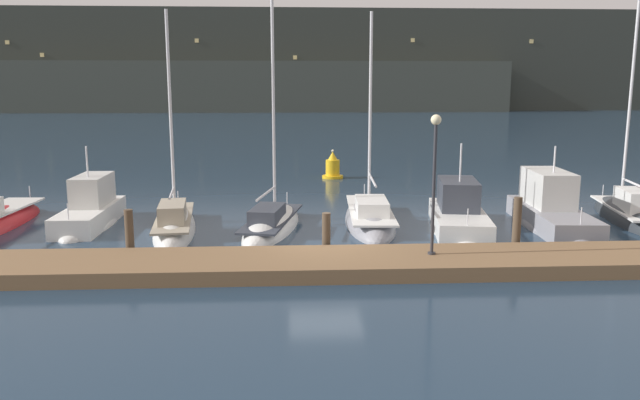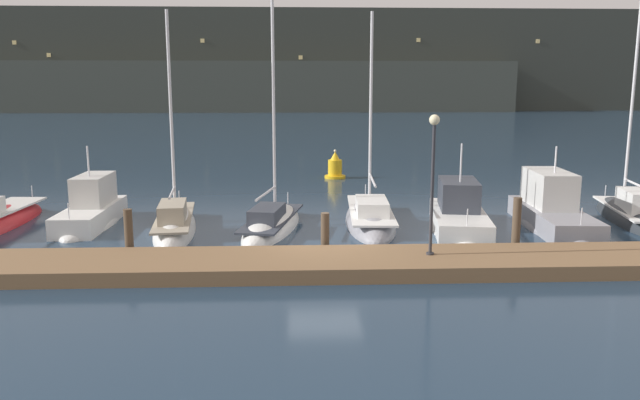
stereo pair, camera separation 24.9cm
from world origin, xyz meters
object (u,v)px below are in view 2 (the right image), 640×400
at_px(sailboat_berth_3, 175,229).
at_px(channel_buoy, 335,168).
at_px(sailboat_berth_4, 272,227).
at_px(sailboat_berth_5, 370,221).
at_px(sailboat_berth_8, 627,217).
at_px(motorboat_berth_2, 92,216).
at_px(dock_lamppost, 433,163).
at_px(motorboat_berth_6, 459,220).
at_px(motorboat_berth_7, 552,218).

height_order(sailboat_berth_3, channel_buoy, sailboat_berth_3).
bearing_deg(channel_buoy, sailboat_berth_4, -104.23).
bearing_deg(sailboat_berth_5, channel_buoy, 92.69).
bearing_deg(sailboat_berth_8, motorboat_berth_2, 179.52).
xyz_separation_m(sailboat_berth_4, dock_lamppost, (5.06, -5.51, 3.20)).
bearing_deg(motorboat_berth_6, sailboat_berth_8, 8.82).
distance_m(sailboat_berth_5, motorboat_berth_6, 3.56).
height_order(sailboat_berth_5, motorboat_berth_6, sailboat_berth_5).
bearing_deg(dock_lamppost, sailboat_berth_8, 33.45).
distance_m(sailboat_berth_3, sailboat_berth_4, 3.76).
bearing_deg(sailboat_berth_3, motorboat_berth_7, 0.01).
height_order(sailboat_berth_4, motorboat_berth_7, sailboat_berth_4).
bearing_deg(sailboat_berth_5, motorboat_berth_2, 178.94).
relative_size(motorboat_berth_7, channel_buoy, 3.95).
relative_size(sailboat_berth_3, motorboat_berth_6, 1.44).
bearing_deg(motorboat_berth_7, sailboat_berth_5, 171.49).
height_order(motorboat_berth_2, sailboat_berth_5, sailboat_berth_5).
bearing_deg(motorboat_berth_7, sailboat_berth_3, -179.99).
xyz_separation_m(motorboat_berth_7, dock_lamppost, (-6.06, -5.34, 2.92)).
relative_size(motorboat_berth_2, channel_buoy, 3.29).
height_order(sailboat_berth_8, channel_buoy, sailboat_berth_8).
xyz_separation_m(sailboat_berth_4, sailboat_berth_5, (4.00, 0.90, -0.00)).
xyz_separation_m(motorboat_berth_6, dock_lamppost, (-2.31, -5.28, 2.94)).
xyz_separation_m(sailboat_berth_5, dock_lamppost, (1.06, -6.41, 3.21)).
bearing_deg(motorboat_berth_7, motorboat_berth_2, 176.04).
distance_m(sailboat_berth_5, motorboat_berth_7, 7.21).
bearing_deg(sailboat_berth_3, dock_lamppost, -31.21).
distance_m(sailboat_berth_5, sailboat_berth_8, 10.79).
xyz_separation_m(motorboat_berth_2, sailboat_berth_4, (7.31, -1.11, -0.27)).
xyz_separation_m(sailboat_berth_3, motorboat_berth_7, (14.87, 0.00, 0.27)).
height_order(sailboat_berth_3, motorboat_berth_6, sailboat_berth_3).
relative_size(sailboat_berth_3, motorboat_berth_7, 1.34).
distance_m(motorboat_berth_6, channel_buoy, 14.22).
bearing_deg(sailboat_berth_8, sailboat_berth_5, -179.88).
distance_m(sailboat_berth_8, channel_buoy, 16.92).
bearing_deg(motorboat_berth_2, channel_buoy, 48.98).
bearing_deg(sailboat_berth_3, sailboat_berth_5, 7.85).
distance_m(sailboat_berth_4, motorboat_berth_6, 7.37).
height_order(motorboat_berth_6, sailboat_berth_8, sailboat_berth_8).
bearing_deg(dock_lamppost, channel_buoy, 94.98).
relative_size(sailboat_berth_3, sailboat_berth_4, 0.91).
bearing_deg(sailboat_berth_5, motorboat_berth_7, -8.51).
bearing_deg(motorboat_berth_6, dock_lamppost, -113.60).
relative_size(sailboat_berth_5, dock_lamppost, 2.16).
xyz_separation_m(motorboat_berth_2, channel_buoy, (10.72, 12.32, 0.26)).
distance_m(motorboat_berth_6, sailboat_berth_8, 7.52).
bearing_deg(motorboat_berth_7, dock_lamppost, -138.62).
distance_m(motorboat_berth_2, sailboat_berth_5, 11.31).
bearing_deg(motorboat_berth_2, dock_lamppost, -28.14).
bearing_deg(sailboat_berth_3, sailboat_berth_8, 3.37).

